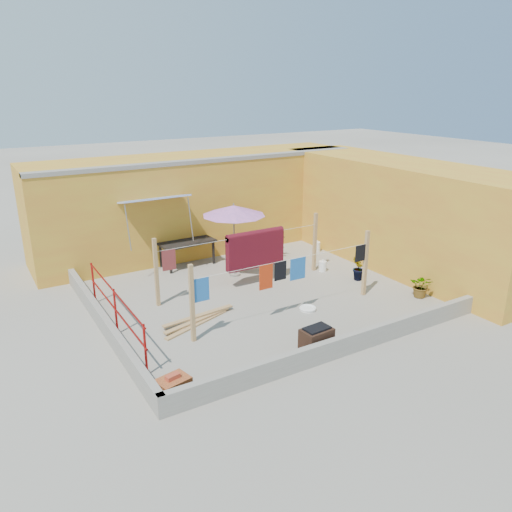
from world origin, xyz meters
name	(u,v)px	position (x,y,z in m)	size (l,w,h in m)	color
ground	(257,296)	(0.00, 0.00, 0.00)	(80.00, 80.00, 0.00)	#9E998E
wall_back	(199,202)	(0.50, 4.69, 1.61)	(11.00, 3.27, 3.21)	gold
wall_right	(401,214)	(5.20, 0.00, 1.60)	(2.40, 9.00, 3.20)	gold
parapet_front	(346,345)	(0.00, -3.58, 0.22)	(8.30, 0.16, 0.44)	gray
parapet_left	(105,324)	(-4.08, 0.00, 0.22)	(0.16, 7.30, 0.44)	gray
red_railing	(115,305)	(-3.85, -0.20, 0.72)	(0.05, 4.20, 1.10)	#A21210
clothesline_rig	(256,253)	(0.31, 0.57, 1.00)	(5.09, 2.35, 1.80)	tan
patio_umbrella	(234,211)	(0.22, 1.68, 1.97)	(2.17, 2.17, 2.19)	gray
outdoor_table	(187,243)	(-0.63, 3.20, 0.72)	(1.77, 0.99, 0.80)	black
brick_stack	(173,388)	(-3.70, -3.20, 0.21)	(0.65, 0.53, 0.50)	#9D4F24
lumber_pile	(198,320)	(-2.04, -0.62, 0.06)	(2.04, 0.83, 0.12)	tan
brazier	(316,340)	(-0.48, -3.20, 0.29)	(0.68, 0.48, 0.59)	#321A13
white_basin	(308,308)	(0.63, -1.41, 0.04)	(0.43, 0.43, 0.07)	white
water_jug_a	(323,266)	(2.68, 0.59, 0.16)	(0.23, 0.23, 0.37)	white
water_jug_b	(317,247)	(3.70, 2.23, 0.17)	(0.24, 0.24, 0.38)	white
green_hose	(272,248)	(2.52, 3.20, 0.03)	(0.52, 0.52, 0.08)	#186C1B
plant_back_a	(268,248)	(1.89, 2.45, 0.37)	(0.67, 0.58, 0.74)	#1C5016
plant_back_b	(270,251)	(1.82, 2.24, 0.33)	(0.36, 0.36, 0.65)	#1C5016
plant_right_a	(278,245)	(2.27, 2.43, 0.40)	(0.43, 0.29, 0.81)	#1C5016
plant_right_b	(359,268)	(3.09, -0.54, 0.37)	(0.41, 0.33, 0.74)	#1C5016
plant_right_c	(422,286)	(3.70, -2.32, 0.32)	(0.58, 0.50, 0.65)	#1C5016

